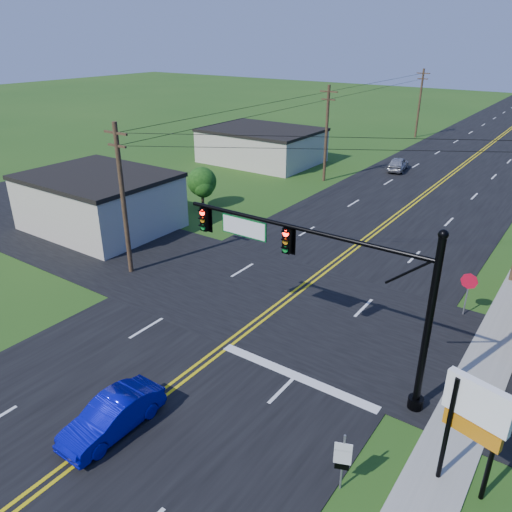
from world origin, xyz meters
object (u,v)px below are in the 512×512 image
Objects in this scene: signal_mast_main at (320,270)px; blue_car at (113,417)px; stop_sign at (468,285)px; route_sign at (343,458)px.

blue_car is at bearing -119.02° from signal_mast_main.
stop_sign is (8.35, 15.88, 1.06)m from blue_car.
route_sign reaches higher than blue_car.
stop_sign is at bearing 62.23° from blue_car.
blue_car is at bearing -118.20° from stop_sign.
signal_mast_main reaches higher than route_sign.
signal_mast_main reaches higher than blue_car.
signal_mast_main is at bearing -117.02° from stop_sign.
blue_car is (-4.19, -7.55, -4.08)m from signal_mast_main.
signal_mast_main is 5.08× the size of route_sign.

